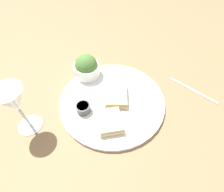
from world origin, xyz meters
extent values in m
plane|color=#93704C|center=(0.00, 0.00, 0.00)|extent=(4.00, 4.00, 0.00)
cylinder|color=white|center=(0.00, 0.00, 0.01)|extent=(0.36, 0.36, 0.01)
cylinder|color=white|center=(0.13, 0.08, 0.04)|extent=(0.10, 0.10, 0.05)
sphere|color=#4C7A38|center=(0.13, 0.08, 0.06)|extent=(0.08, 0.08, 0.08)
cylinder|color=#4C4C4C|center=(-0.03, 0.10, 0.03)|extent=(0.05, 0.05, 0.03)
cylinder|color=beige|center=(-0.03, 0.10, 0.04)|extent=(0.04, 0.04, 0.01)
cube|color=#D1B27F|center=(0.01, -0.02, 0.02)|extent=(0.11, 0.08, 0.02)
cube|color=beige|center=(0.01, -0.02, 0.04)|extent=(0.10, 0.08, 0.01)
cube|color=#D1B27F|center=(-0.09, 0.01, 0.02)|extent=(0.09, 0.08, 0.02)
cube|color=beige|center=(-0.09, 0.01, 0.04)|extent=(0.09, 0.07, 0.01)
cylinder|color=silver|center=(-0.06, 0.26, 0.00)|extent=(0.07, 0.07, 0.01)
cylinder|color=silver|center=(-0.06, 0.26, 0.05)|extent=(0.01, 0.01, 0.08)
cone|color=silver|center=(-0.06, 0.26, 0.13)|extent=(0.08, 0.08, 0.08)
cube|color=silver|center=(0.02, -0.30, 0.00)|extent=(0.14, 0.13, 0.01)
camera|label=1|loc=(-0.36, 0.04, 0.49)|focal=28.00mm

